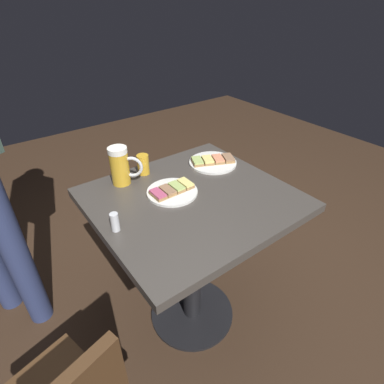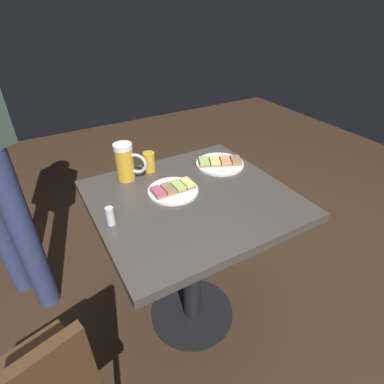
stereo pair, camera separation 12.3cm
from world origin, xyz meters
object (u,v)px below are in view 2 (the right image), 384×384
plate_near (173,190)px  beer_glass_small (149,162)px  salt_shaker (110,216)px  beer_mug (126,162)px  plate_far (220,163)px

plate_near → beer_glass_small: bearing=93.4°
plate_near → salt_shaker: size_ratio=3.00×
beer_mug → salt_shaker: (-0.16, -0.27, -0.05)m
beer_glass_small → salt_shaker: 0.40m
plate_far → beer_mug: 0.45m
beer_glass_small → salt_shaker: (-0.27, -0.29, -0.01)m
beer_mug → beer_glass_small: size_ratio=1.82×
plate_near → beer_mug: 0.24m
beer_mug → plate_far: bearing=-12.6°
plate_far → plate_near: bearing=-161.9°
plate_near → beer_glass_small: size_ratio=2.29×
plate_near → beer_glass_small: (-0.01, 0.21, 0.04)m
plate_far → beer_glass_small: 0.34m
beer_glass_small → salt_shaker: bearing=-133.3°
beer_glass_small → plate_near: bearing=-86.6°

